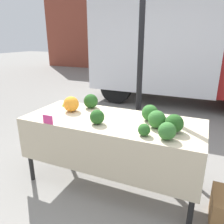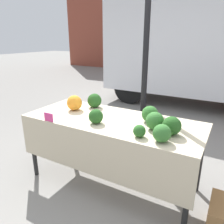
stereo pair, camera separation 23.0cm
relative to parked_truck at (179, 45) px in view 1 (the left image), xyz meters
name	(u,v)px [view 1 (the left image)]	position (x,y,z in m)	size (l,w,h in m)	color
ground_plane	(112,182)	(-0.15, -3.90, -1.45)	(40.00, 40.00, 0.00)	gray
building_facade	(195,8)	(-0.15, 5.28, 1.41)	(16.00, 0.60, 5.73)	brown
tent_pole	(140,59)	(-0.05, -3.26, -0.08)	(0.07, 0.07, 2.75)	black
parked_truck	(179,45)	(0.00, 0.00, 0.00)	(4.47, 1.96, 2.76)	silver
market_table	(110,130)	(-0.15, -3.96, -0.76)	(1.90, 0.79, 0.79)	beige
orange_cauliflower	(71,104)	(-0.69, -3.85, -0.57)	(0.18, 0.18, 0.18)	orange
romanesco_head	(67,102)	(-0.86, -3.68, -0.60)	(0.13, 0.13, 0.11)	#93B238
broccoli_head_0	(174,123)	(0.51, -3.98, -0.57)	(0.17, 0.17, 0.17)	#23511E
broccoli_head_1	(157,119)	(0.34, -3.94, -0.57)	(0.17, 0.17, 0.17)	#336B2D
broccoli_head_2	(97,117)	(-0.23, -4.08, -0.58)	(0.15, 0.15, 0.15)	#23511E
broccoli_head_3	(150,113)	(0.23, -3.77, -0.57)	(0.17, 0.17, 0.17)	#2D6628
broccoli_head_4	(144,130)	(0.28, -4.16, -0.60)	(0.11, 0.11, 0.11)	#285B23
broccoli_head_5	(91,101)	(-0.54, -3.64, -0.57)	(0.17, 0.17, 0.17)	#23511E
broccoli_head_6	(167,131)	(0.48, -4.16, -0.58)	(0.15, 0.15, 0.15)	#336B2D
price_sign	(48,120)	(-0.68, -4.28, -0.61)	(0.12, 0.01, 0.09)	#E53D84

